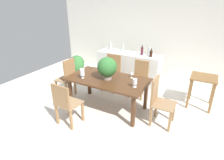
{
  "coord_description": "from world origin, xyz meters",
  "views": [
    {
      "loc": [
        1.9,
        -3.23,
        2.39
      ],
      "look_at": [
        0.05,
        0.17,
        0.69
      ],
      "focal_mm": 29.47,
      "sensor_mm": 36.0,
      "label": 1
    }
  ],
  "objects_px": {
    "chair_head_end": "(67,77)",
    "flower_centerpiece": "(107,68)",
    "chair_foot_end": "(159,99)",
    "wine_bottle_green": "(111,46)",
    "chair_far_left": "(112,70)",
    "wine_bottle_tall": "(123,48)",
    "kitchen_counter": "(129,68)",
    "potted_plant_floor": "(77,64)",
    "wine_bottle_dark": "(151,53)",
    "chair_near_left": "(65,102)",
    "wine_glass": "(132,73)",
    "dining_table": "(108,82)",
    "side_table": "(203,84)",
    "crystal_vase_left": "(82,72)",
    "crystal_vase_center_near": "(135,82)",
    "wine_bottle_clear": "(142,51)",
    "chair_far_right": "(140,77)",
    "wine_bottle_amber": "(149,51)"
  },
  "relations": [
    {
      "from": "chair_head_end",
      "to": "flower_centerpiece",
      "type": "xyz_separation_m",
      "value": [
        1.19,
        -0.01,
        0.46
      ]
    },
    {
      "from": "chair_foot_end",
      "to": "wine_bottle_green",
      "type": "height_order",
      "value": "wine_bottle_green"
    },
    {
      "from": "chair_far_left",
      "to": "flower_centerpiece",
      "type": "height_order",
      "value": "flower_centerpiece"
    },
    {
      "from": "wine_bottle_tall",
      "to": "kitchen_counter",
      "type": "bearing_deg",
      "value": -21.7
    },
    {
      "from": "potted_plant_floor",
      "to": "wine_bottle_dark",
      "type": "bearing_deg",
      "value": 3.39
    },
    {
      "from": "chair_near_left",
      "to": "chair_head_end",
      "type": "height_order",
      "value": "chair_head_end"
    },
    {
      "from": "chair_near_left",
      "to": "chair_foot_end",
      "type": "relative_size",
      "value": 0.93
    },
    {
      "from": "chair_near_left",
      "to": "wine_glass",
      "type": "height_order",
      "value": "chair_near_left"
    },
    {
      "from": "dining_table",
      "to": "side_table",
      "type": "height_order",
      "value": "side_table"
    },
    {
      "from": "crystal_vase_left",
      "to": "crystal_vase_center_near",
      "type": "xyz_separation_m",
      "value": [
        1.22,
        0.12,
        -0.03
      ]
    },
    {
      "from": "chair_far_left",
      "to": "wine_bottle_clear",
      "type": "relative_size",
      "value": 3.54
    },
    {
      "from": "wine_glass",
      "to": "chair_far_right",
      "type": "bearing_deg",
      "value": 93.92
    },
    {
      "from": "chair_head_end",
      "to": "wine_bottle_dark",
      "type": "bearing_deg",
      "value": 135.69
    },
    {
      "from": "chair_foot_end",
      "to": "potted_plant_floor",
      "type": "distance_m",
      "value": 3.55
    },
    {
      "from": "chair_far_left",
      "to": "crystal_vase_center_near",
      "type": "bearing_deg",
      "value": -44.69
    },
    {
      "from": "wine_bottle_dark",
      "to": "side_table",
      "type": "xyz_separation_m",
      "value": [
        1.43,
        -0.45,
        -0.45
      ]
    },
    {
      "from": "chair_near_left",
      "to": "chair_head_end",
      "type": "xyz_separation_m",
      "value": [
        -0.78,
        0.97,
        0.04
      ]
    },
    {
      "from": "crystal_vase_left",
      "to": "wine_bottle_tall",
      "type": "xyz_separation_m",
      "value": [
        0.06,
        1.98,
        0.14
      ]
    },
    {
      "from": "crystal_vase_left",
      "to": "chair_foot_end",
      "type": "bearing_deg",
      "value": 7.98
    },
    {
      "from": "chair_head_end",
      "to": "wine_bottle_amber",
      "type": "height_order",
      "value": "wine_bottle_amber"
    },
    {
      "from": "wine_glass",
      "to": "flower_centerpiece",
      "type": "bearing_deg",
      "value": -146.77
    },
    {
      "from": "chair_far_left",
      "to": "dining_table",
      "type": "bearing_deg",
      "value": -67.33
    },
    {
      "from": "wine_bottle_dark",
      "to": "side_table",
      "type": "bearing_deg",
      "value": -17.38
    },
    {
      "from": "wine_bottle_green",
      "to": "potted_plant_floor",
      "type": "xyz_separation_m",
      "value": [
        -1.17,
        -0.28,
        -0.7
      ]
    },
    {
      "from": "dining_table",
      "to": "kitchen_counter",
      "type": "distance_m",
      "value": 1.65
    },
    {
      "from": "kitchen_counter",
      "to": "chair_head_end",
      "type": "bearing_deg",
      "value": -121.45
    },
    {
      "from": "chair_far_right",
      "to": "chair_far_left",
      "type": "relative_size",
      "value": 0.95
    },
    {
      "from": "side_table",
      "to": "potted_plant_floor",
      "type": "bearing_deg",
      "value": 175.71
    },
    {
      "from": "wine_bottle_amber",
      "to": "wine_bottle_tall",
      "type": "distance_m",
      "value": 0.82
    },
    {
      "from": "dining_table",
      "to": "wine_bottle_dark",
      "type": "xyz_separation_m",
      "value": [
        0.48,
        1.59,
        0.35
      ]
    },
    {
      "from": "dining_table",
      "to": "chair_far_right",
      "type": "xyz_separation_m",
      "value": [
        0.41,
        0.97,
        -0.14
      ]
    },
    {
      "from": "wine_glass",
      "to": "wine_bottle_green",
      "type": "relative_size",
      "value": 0.55
    },
    {
      "from": "chair_far_left",
      "to": "wine_bottle_amber",
      "type": "xyz_separation_m",
      "value": [
        0.77,
        0.81,
        0.48
      ]
    },
    {
      "from": "kitchen_counter",
      "to": "wine_bottle_clear",
      "type": "bearing_deg",
      "value": 3.02
    },
    {
      "from": "chair_foot_end",
      "to": "side_table",
      "type": "bearing_deg",
      "value": -32.61
    },
    {
      "from": "crystal_vase_center_near",
      "to": "wine_glass",
      "type": "distance_m",
      "value": 0.48
    },
    {
      "from": "chair_foot_end",
      "to": "wine_bottle_amber",
      "type": "height_order",
      "value": "wine_bottle_amber"
    },
    {
      "from": "wine_bottle_amber",
      "to": "chair_head_end",
      "type": "bearing_deg",
      "value": -130.95
    },
    {
      "from": "wine_bottle_amber",
      "to": "chair_far_right",
      "type": "bearing_deg",
      "value": -86.36
    },
    {
      "from": "chair_far_right",
      "to": "wine_bottle_dark",
      "type": "distance_m",
      "value": 0.79
    },
    {
      "from": "chair_near_left",
      "to": "side_table",
      "type": "bearing_deg",
      "value": -135.27
    },
    {
      "from": "crystal_vase_left",
      "to": "potted_plant_floor",
      "type": "relative_size",
      "value": 0.35
    },
    {
      "from": "flower_centerpiece",
      "to": "wine_bottle_amber",
      "type": "distance_m",
      "value": 1.83
    },
    {
      "from": "potted_plant_floor",
      "to": "crystal_vase_center_near",
      "type": "bearing_deg",
      "value": -29.5
    },
    {
      "from": "crystal_vase_left",
      "to": "flower_centerpiece",
      "type": "bearing_deg",
      "value": 24.32
    },
    {
      "from": "chair_far_right",
      "to": "side_table",
      "type": "bearing_deg",
      "value": 9.03
    },
    {
      "from": "crystal_vase_center_near",
      "to": "side_table",
      "type": "distance_m",
      "value": 1.77
    },
    {
      "from": "flower_centerpiece",
      "to": "crystal_vase_left",
      "type": "bearing_deg",
      "value": -155.68
    },
    {
      "from": "chair_far_left",
      "to": "wine_glass",
      "type": "distance_m",
      "value": 1.15
    },
    {
      "from": "chair_far_left",
      "to": "wine_bottle_green",
      "type": "xyz_separation_m",
      "value": [
        -0.47,
        0.74,
        0.48
      ]
    }
  ]
}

